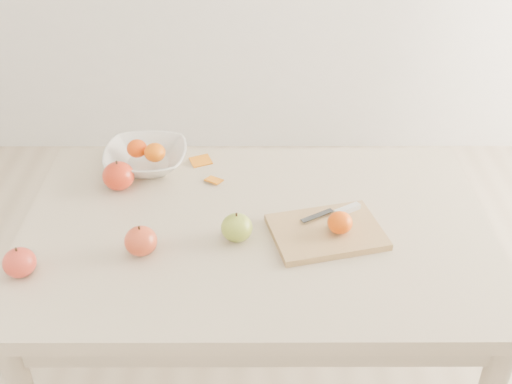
{
  "coord_description": "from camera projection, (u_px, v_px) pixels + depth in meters",
  "views": [
    {
      "loc": [
        -0.0,
        -1.32,
        1.72
      ],
      "look_at": [
        0.0,
        0.05,
        0.82
      ],
      "focal_mm": 45.0,
      "sensor_mm": 36.0,
      "label": 1
    }
  ],
  "objects": [
    {
      "name": "apple_red_b",
      "position": [
        141.0,
        241.0,
        1.52
      ],
      "size": [
        0.08,
        0.08,
        0.07
      ],
      "primitive_type": "ellipsoid",
      "color": "maroon",
      "rests_on": "table"
    },
    {
      "name": "table",
      "position": [
        256.0,
        256.0,
        1.69
      ],
      "size": [
        1.2,
        0.8,
        0.75
      ],
      "color": "#C7B496",
      "rests_on": "ground"
    },
    {
      "name": "apple_red_d",
      "position": [
        19.0,
        262.0,
        1.46
      ],
      "size": [
        0.08,
        0.08,
        0.07
      ],
      "primitive_type": "ellipsoid",
      "color": "maroon",
      "rests_on": "table"
    },
    {
      "name": "cutting_board",
      "position": [
        326.0,
        232.0,
        1.6
      ],
      "size": [
        0.31,
        0.26,
        0.02
      ],
      "primitive_type": "cube",
      "rotation": [
        0.0,
        0.0,
        0.24
      ],
      "color": "tan",
      "rests_on": "table"
    },
    {
      "name": "apple_green",
      "position": [
        237.0,
        228.0,
        1.57
      ],
      "size": [
        0.08,
        0.08,
        0.07
      ],
      "primitive_type": "ellipsoid",
      "color": "olive",
      "rests_on": "table"
    },
    {
      "name": "orange_peel_a",
      "position": [
        201.0,
        162.0,
        1.9
      ],
      "size": [
        0.07,
        0.07,
        0.01
      ],
      "primitive_type": "cube",
      "rotation": [
        0.21,
        0.0,
        0.43
      ],
      "color": "#CA6A0E",
      "rests_on": "table"
    },
    {
      "name": "apple_red_a",
      "position": [
        118.0,
        176.0,
        1.76
      ],
      "size": [
        0.09,
        0.09,
        0.08
      ],
      "primitive_type": "ellipsoid",
      "color": "#A1150F",
      "rests_on": "table"
    },
    {
      "name": "orange_peel_b",
      "position": [
        214.0,
        181.0,
        1.81
      ],
      "size": [
        0.06,
        0.05,
        0.01
      ],
      "primitive_type": "cube",
      "rotation": [
        -0.14,
        0.0,
        -0.54
      ],
      "color": "orange",
      "rests_on": "table"
    },
    {
      "name": "board_tangerine",
      "position": [
        340.0,
        223.0,
        1.57
      ],
      "size": [
        0.06,
        0.06,
        0.05
      ],
      "primitive_type": "ellipsoid",
      "color": "#E75908",
      "rests_on": "cutting_board"
    },
    {
      "name": "paring_knife",
      "position": [
        342.0,
        210.0,
        1.65
      ],
      "size": [
        0.16,
        0.09,
        0.01
      ],
      "color": "silver",
      "rests_on": "cutting_board"
    },
    {
      "name": "bowl_tangerine_far",
      "position": [
        155.0,
        152.0,
        1.83
      ],
      "size": [
        0.06,
        0.06,
        0.05
      ],
      "primitive_type": "ellipsoid",
      "color": "orange",
      "rests_on": "fruit_bowl"
    },
    {
      "name": "bowl_tangerine_near",
      "position": [
        137.0,
        148.0,
        1.85
      ],
      "size": [
        0.06,
        0.06,
        0.05
      ],
      "primitive_type": "ellipsoid",
      "color": "#DD3F07",
      "rests_on": "fruit_bowl"
    },
    {
      "name": "fruit_bowl",
      "position": [
        146.0,
        158.0,
        1.86
      ],
      "size": [
        0.24,
        0.24,
        0.06
      ],
      "primitive_type": "imported",
      "color": "white",
      "rests_on": "table"
    }
  ]
}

